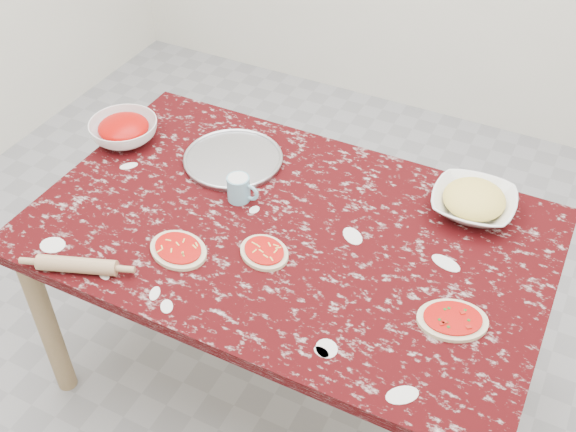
% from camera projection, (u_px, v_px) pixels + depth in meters
% --- Properties ---
extents(ground, '(4.00, 4.00, 0.00)m').
position_uv_depth(ground, '(288.00, 372.00, 2.66)').
color(ground, gray).
extents(worktable, '(1.60, 1.00, 0.75)m').
position_uv_depth(worktable, '(288.00, 247.00, 2.22)').
color(worktable, black).
rests_on(worktable, ground).
extents(pizza_tray, '(0.38, 0.38, 0.01)m').
position_uv_depth(pizza_tray, '(233.00, 160.00, 2.41)').
color(pizza_tray, '#B2B2B7').
rests_on(pizza_tray, worktable).
extents(sauce_bowl, '(0.31, 0.31, 0.08)m').
position_uv_depth(sauce_bowl, '(124.00, 131.00, 2.49)').
color(sauce_bowl, white).
rests_on(sauce_bowl, worktable).
extents(cheese_bowl, '(0.28, 0.28, 0.06)m').
position_uv_depth(cheese_bowl, '(473.00, 204.00, 2.20)').
color(cheese_bowl, white).
rests_on(cheese_bowl, worktable).
extents(flour_mug, '(0.11, 0.08, 0.09)m').
position_uv_depth(flour_mug, '(239.00, 188.00, 2.24)').
color(flour_mug, '#76B2C9').
rests_on(flour_mug, worktable).
extents(pizza_left, '(0.22, 0.19, 0.02)m').
position_uv_depth(pizza_left, '(178.00, 250.00, 2.08)').
color(pizza_left, beige).
rests_on(pizza_left, worktable).
extents(pizza_mid, '(0.20, 0.19, 0.02)m').
position_uv_depth(pizza_mid, '(264.00, 252.00, 2.07)').
color(pizza_mid, beige).
rests_on(pizza_mid, worktable).
extents(pizza_right, '(0.23, 0.21, 0.02)m').
position_uv_depth(pizza_right, '(452.00, 320.00, 1.87)').
color(pizza_right, beige).
rests_on(pizza_right, worktable).
extents(rolling_pin, '(0.24, 0.13, 0.05)m').
position_uv_depth(rolling_pin, '(77.00, 265.00, 2.01)').
color(rolling_pin, tan).
rests_on(rolling_pin, worktable).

